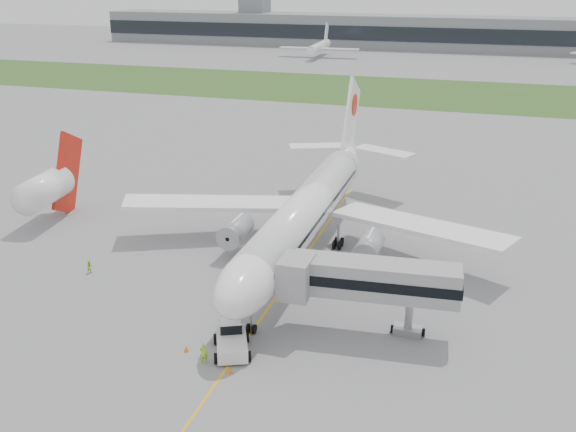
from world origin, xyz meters
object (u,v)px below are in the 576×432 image
(pushback_tug, at_px, (232,339))
(neighbor_aircraft, at_px, (47,187))
(jet_bridge, at_px, (364,280))
(ground_crew_near, at_px, (203,353))
(airliner, at_px, (309,207))

(pushback_tug, relative_size, neighbor_aircraft, 0.36)
(jet_bridge, relative_size, ground_crew_near, 8.40)
(pushback_tug, bearing_deg, jet_bridge, 6.76)
(ground_crew_near, bearing_deg, jet_bridge, -158.81)
(pushback_tug, distance_m, jet_bridge, 13.10)
(airliner, bearing_deg, neighbor_aircraft, -178.75)
(jet_bridge, bearing_deg, airliner, 115.59)
(pushback_tug, height_order, ground_crew_near, pushback_tug)
(airliner, distance_m, jet_bridge, 19.48)
(jet_bridge, relative_size, neighbor_aircraft, 1.09)
(pushback_tug, bearing_deg, neighbor_aircraft, 123.50)
(ground_crew_near, bearing_deg, airliner, -110.25)
(ground_crew_near, height_order, neighbor_aircraft, neighbor_aircraft)
(ground_crew_near, relative_size, neighbor_aircraft, 0.13)
(pushback_tug, height_order, neighbor_aircraft, neighbor_aircraft)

